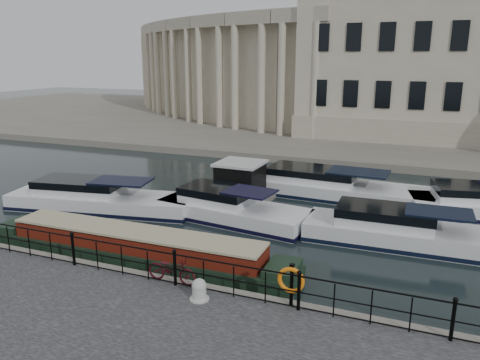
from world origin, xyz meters
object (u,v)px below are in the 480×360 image
(bicycle, at_px, (172,269))
(narrowboat, at_px, (136,250))
(harbour_hut, at_px, (240,183))
(life_ring_post, at_px, (291,281))
(mooring_bollard, at_px, (199,290))

(bicycle, distance_m, narrowboat, 3.55)
(harbour_hut, bearing_deg, life_ring_post, -59.87)
(mooring_bollard, relative_size, harbour_hut, 0.20)
(narrowboat, distance_m, harbour_hut, 8.70)
(narrowboat, bearing_deg, life_ring_post, -18.13)
(bicycle, relative_size, harbour_hut, 0.52)
(life_ring_post, relative_size, harbour_hut, 0.39)
(mooring_bollard, height_order, narrowboat, mooring_bollard)
(narrowboat, bearing_deg, bicycle, -37.18)
(life_ring_post, bearing_deg, harbour_hut, 118.59)
(mooring_bollard, distance_m, harbour_hut, 11.80)
(life_ring_post, distance_m, harbour_hut, 12.24)
(mooring_bollard, relative_size, narrowboat, 0.05)
(bicycle, distance_m, harbour_hut, 10.88)
(bicycle, relative_size, mooring_bollard, 2.62)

